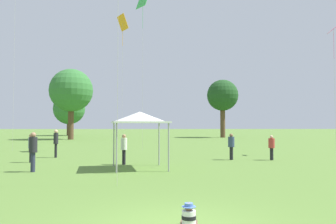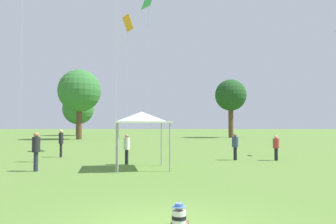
# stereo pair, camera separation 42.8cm
# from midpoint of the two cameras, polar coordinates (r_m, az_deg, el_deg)

# --- Properties ---
(seated_toddler) EXTENTS (0.42, 0.50, 0.54)m
(seated_toddler) POSITION_cam_midpoint_polar(r_m,az_deg,el_deg) (7.28, 1.88, -17.94)
(seated_toddler) COLOR brown
(seated_toddler) RESTS_ON ground
(person_standing_0) EXTENTS (0.45, 0.45, 1.84)m
(person_standing_0) POSITION_cam_midpoint_polar(r_m,az_deg,el_deg) (16.59, -23.13, -5.81)
(person_standing_0) COLOR #282D42
(person_standing_0) RESTS_ON ground
(person_standing_1) EXTENTS (0.40, 0.40, 1.85)m
(person_standing_1) POSITION_cam_midpoint_polar(r_m,az_deg,el_deg) (23.11, -19.45, -4.69)
(person_standing_1) COLOR black
(person_standing_1) RESTS_ON ground
(person_standing_2) EXTENTS (0.41, 0.41, 1.65)m
(person_standing_2) POSITION_cam_midpoint_polar(r_m,az_deg,el_deg) (20.70, -23.31, -5.32)
(person_standing_2) COLOR black
(person_standing_2) RESTS_ON ground
(person_standing_3) EXTENTS (0.40, 0.40, 1.66)m
(person_standing_3) POSITION_cam_midpoint_polar(r_m,az_deg,el_deg) (18.18, -8.36, -5.97)
(person_standing_3) COLOR black
(person_standing_3) RESTS_ON ground
(person_standing_4) EXTENTS (0.41, 0.41, 1.53)m
(person_standing_4) POSITION_cam_midpoint_polar(r_m,az_deg,el_deg) (21.19, 17.03, -5.60)
(person_standing_4) COLOR black
(person_standing_4) RESTS_ON ground
(person_standing_5) EXTENTS (0.53, 0.53, 1.63)m
(person_standing_5) POSITION_cam_midpoint_polar(r_m,az_deg,el_deg) (20.77, 10.38, -5.57)
(person_standing_5) COLOR black
(person_standing_5) RESTS_ON ground
(canopy_tent) EXTENTS (3.13, 3.13, 2.83)m
(canopy_tent) POSITION_cam_midpoint_polar(r_m,az_deg,el_deg) (16.36, -5.69, -1.00)
(canopy_tent) COLOR white
(canopy_tent) RESTS_ON ground
(kite_3) EXTENTS (1.06, 1.31, 11.12)m
(kite_3) POSITION_cam_midpoint_polar(r_m,az_deg,el_deg) (27.96, -8.35, 14.72)
(kite_3) COLOR orange
(kite_3) RESTS_ON ground
(kite_4) EXTENTS (1.28, 1.44, 13.54)m
(kite_4) POSITION_cam_midpoint_polar(r_m,az_deg,el_deg) (29.73, -4.85, 18.32)
(kite_4) COLOR green
(kite_4) RESTS_ON ground
(kite_5) EXTENTS (0.76, 0.91, 9.35)m
(kite_5) POSITION_cam_midpoint_polar(r_m,az_deg,el_deg) (26.87, 26.47, 12.05)
(kite_5) COLOR pink
(kite_5) RESTS_ON ground
(distant_tree_0) EXTENTS (5.25, 5.25, 9.76)m
(distant_tree_0) POSITION_cam_midpoint_polar(r_m,az_deg,el_deg) (56.02, 9.27, 2.79)
(distant_tree_0) COLOR brown
(distant_tree_0) RESTS_ON ground
(distant_tree_1) EXTENTS (6.16, 6.16, 8.39)m
(distant_tree_1) POSITION_cam_midpoint_polar(r_m,az_deg,el_deg) (67.65, -17.00, 0.52)
(distant_tree_1) COLOR brown
(distant_tree_1) RESTS_ON ground
(distant_tree_2) EXTENTS (6.29, 6.29, 10.34)m
(distant_tree_2) POSITION_cam_midpoint_polar(r_m,az_deg,el_deg) (50.15, -16.74, 3.55)
(distant_tree_2) COLOR brown
(distant_tree_2) RESTS_ON ground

